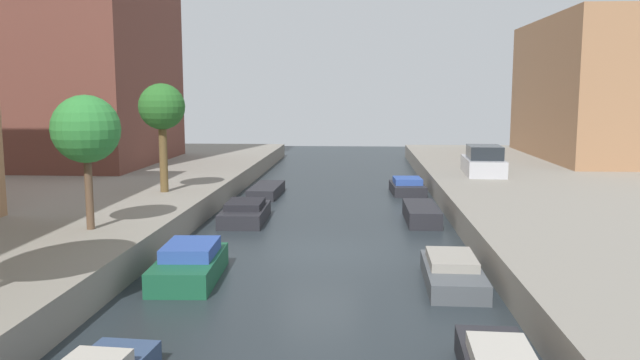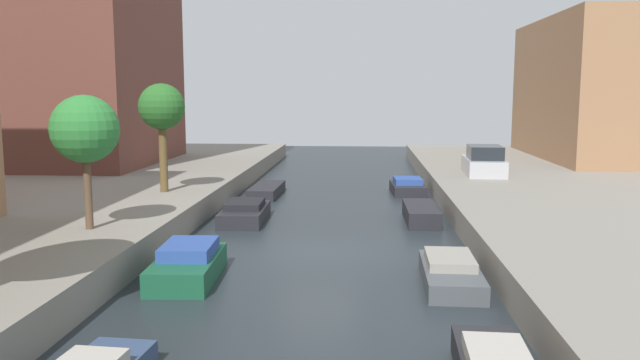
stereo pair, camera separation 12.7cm
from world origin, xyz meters
name	(u,v)px [view 2 (the right image)]	position (x,y,z in m)	size (l,w,h in m)	color
ground_plane	(318,252)	(0.00, 0.00, 0.00)	(84.00, 84.00, 0.00)	#232B30
low_block_right	(619,89)	(18.00, 22.32, 5.50)	(10.00, 15.43, 9.00)	#9E704C
street_tree_2	(85,130)	(-7.13, -1.43, 4.12)	(2.10, 2.10, 4.21)	brown
street_tree_3	(162,109)	(-7.13, 6.17, 4.58)	(1.97, 1.97, 4.66)	brown
parked_car	(484,162)	(7.78, 13.13, 1.64)	(2.09, 4.28, 1.53)	#B7B7BC
moored_boat_left_2	(188,264)	(-3.47, -3.31, 0.43)	(1.82, 3.66, 1.02)	#195638
moored_boat_left_3	(245,213)	(-3.38, 4.91, 0.36)	(1.78, 3.80, 0.84)	#232328
moored_boat_left_4	(267,190)	(-3.49, 11.56, 0.26)	(1.47, 4.04, 0.53)	#232328
moored_boat_right_2	(451,273)	(3.91, -3.28, 0.33)	(1.57, 3.72, 0.77)	#4C5156
moored_boat_right_3	(421,214)	(3.85, 5.35, 0.33)	(1.32, 3.67, 0.67)	#232328
moored_boat_right_4	(408,187)	(3.81, 12.72, 0.35)	(1.81, 3.16, 0.83)	#232328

